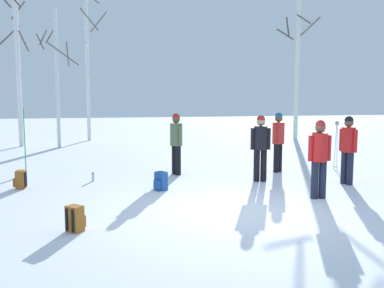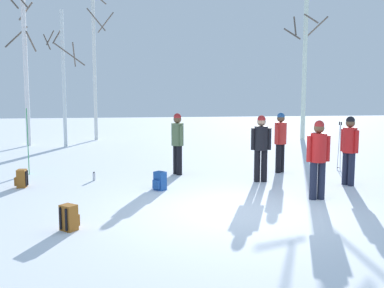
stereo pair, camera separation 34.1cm
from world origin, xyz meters
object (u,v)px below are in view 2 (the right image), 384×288
backpack_0 (69,218)px  backpack_1 (22,179)px  ski_pair_planted_0 (28,142)px  person_2 (318,155)px  backpack_2 (160,181)px  birch_tree_3 (94,51)px  person_1 (349,146)px  person_4 (177,140)px  ski_poles_0 (340,144)px  water_bottle_0 (94,176)px  birch_tree_1 (25,65)px  person_0 (280,138)px  person_3 (261,144)px  birch_tree_2 (63,75)px  birch_tree_4 (305,58)px

backpack_0 → backpack_1: bearing=114.1°
ski_pair_planted_0 → backpack_0: (1.81, -5.33, -0.71)m
person_2 → backpack_2: 3.66m
person_2 → birch_tree_3: bearing=114.4°
person_1 → ski_pair_planted_0: size_ratio=0.93×
person_4 → ski_poles_0: size_ratio=1.20×
ski_poles_0 → birch_tree_3: size_ratio=0.17×
backpack_0 → backpack_2: bearing=58.9°
water_bottle_0 → birch_tree_1: size_ratio=0.03×
ski_pair_planted_0 → birch_tree_1: (-1.47, 6.67, 2.43)m
ski_poles_0 → backpack_2: (-5.40, -1.93, -0.55)m
person_4 → person_2: bearing=-50.2°
person_0 → ski_pair_planted_0: bearing=174.7°
person_3 → person_4: 2.38m
person_0 → person_4: (-2.94, 0.06, 0.00)m
water_bottle_0 → birch_tree_2: size_ratio=0.04×
person_0 → backpack_2: 4.08m
ski_poles_0 → backpack_2: size_ratio=3.26×
backpack_2 → birch_tree_4: 12.91m
person_0 → backpack_1: bearing=-171.0°
person_1 → person_2: size_ratio=1.00×
ski_pair_planted_0 → backpack_1: size_ratio=4.21×
person_3 → ski_pair_planted_0: (-6.16, 1.87, -0.06)m
person_4 → person_0: bearing=-1.2°
person_3 → backpack_0: person_3 is taller
backpack_1 → backpack_2: bearing=-12.7°
ski_poles_0 → birch_tree_4: birch_tree_4 is taller
person_2 → birch_tree_4: 12.33m
ski_pair_planted_0 → person_1: bearing=-17.4°
birch_tree_1 → birch_tree_2: birch_tree_1 is taller
person_2 → birch_tree_3: (-5.62, 12.39, 3.15)m
ski_pair_planted_0 → backpack_1: bearing=-83.2°
backpack_1 → birch_tree_3: bearing=84.4°
backpack_2 → birch_tree_4: (7.42, 9.93, 3.63)m
backpack_1 → birch_tree_2: (-0.07, 7.86, 2.72)m
person_2 → backpack_1: (-6.63, 2.09, -0.77)m
ski_poles_0 → birch_tree_4: bearing=75.9°
person_4 → backpack_0: bearing=-116.2°
birch_tree_3 → person_0: bearing=-57.5°
ski_pair_planted_0 → birch_tree_4: bearing=34.2°
ski_poles_0 → backpack_1: size_ratio=3.26×
person_0 → birch_tree_4: size_ratio=0.23×
person_0 → water_bottle_0: person_0 is taller
person_4 → person_1: bearing=-25.9°
person_2 → water_bottle_0: (-4.96, 2.69, -0.87)m
person_2 → backpack_1: 6.99m
person_3 → birch_tree_4: size_ratio=0.23×
person_0 → birch_tree_2: bearing=135.7°
ski_pair_planted_0 → birch_tree_3: (1.22, 8.55, 3.21)m
ski_poles_0 → backpack_0: size_ratio=3.26×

